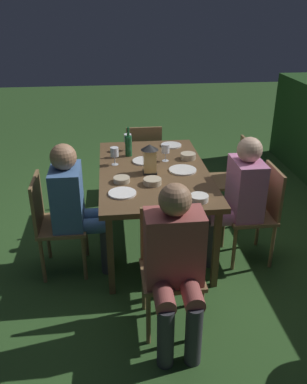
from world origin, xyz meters
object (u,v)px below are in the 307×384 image
dining_table (154,175)px  chair_head_near (143,156)px  plate_d (183,170)px  bowl_dip (152,181)px  plate_a (122,193)px  wine_glass_b (166,149)px  wine_glass_a (114,153)px  person_in_blue (76,203)px  wine_glass_c (128,139)px  plate_b (171,145)px  chair_side_right_a (234,176)px  chair_head_far (170,262)px  person_in_rust (175,261)px  bowl_bread (122,179)px  chair_side_right_b (258,209)px  green_bottle_on_table (129,145)px  bowl_olives (199,198)px  lantern_centerpiece (150,157)px  plate_c (145,161)px  person_in_pink (238,195)px  chair_side_left_b (54,220)px

dining_table → chair_head_near: chair_head_near is taller
plate_d → bowl_dip: bowl_dip is taller
chair_head_near → plate_a: bearing=-11.1°
wine_glass_b → bowl_dip: wine_glass_b is taller
bowl_dip → wine_glass_a: bearing=-148.0°
person_in_blue → wine_glass_c: bearing=152.4°
wine_glass_c → plate_b: wine_glass_c is taller
bowl_dip → chair_side_right_a: bearing=126.6°
chair_head_far → person_in_rust: person_in_rust is taller
bowl_bread → plate_a: bearing=-1.2°
person_in_rust → bowl_dip: 0.96m
chair_side_right_b → wine_glass_c: 1.47m
chair_side_right_a → wine_glass_c: size_ratio=5.15×
green_bottle_on_table → bowl_dip: green_bottle_on_table is taller
chair_head_far → bowl_olives: (-0.41, 0.28, 0.29)m
wine_glass_b → lantern_centerpiece: bearing=-33.5°
chair_side_right_a → person_in_rust: person_in_rust is taller
dining_table → bowl_dip: 0.33m
green_bottle_on_table → plate_c: bearing=37.9°
plate_a → bowl_olives: size_ratio=1.53×
dining_table → plate_a: size_ratio=7.35×
plate_a → chair_side_right_b: bearing=95.3°
person_in_blue → plate_c: size_ratio=4.95×
person_in_pink → plate_c: (-0.58, -0.75, 0.12)m
chair_side_left_b → plate_b: size_ratio=4.01×
person_in_blue → wine_glass_c: person_in_blue is taller
wine_glass_b → bowl_bread: size_ratio=1.20×
person_in_blue → green_bottle_on_table: person_in_blue is taller
plate_b → chair_side_left_b: bearing=-48.7°
chair_side_left_b → person_in_rust: 1.26m
chair_side_right_a → plate_c: chair_side_right_a is taller
wine_glass_a → bowl_dip: 0.57m
plate_d → bowl_bread: bowl_bread is taller
chair_head_near → person_in_rust: bearing=0.0°
plate_a → wine_glass_b: bearing=147.2°
chair_head_far → bowl_dip: 0.81m
wine_glass_a → lantern_centerpiece: bearing=53.1°
person_in_pink → wine_glass_a: bearing=-117.3°
chair_side_right_a → wine_glass_b: size_ratio=5.15×
person_in_rust → green_bottle_on_table: (-1.65, -0.20, 0.22)m
person_in_blue → dining_table: bearing=118.3°
person_in_pink → plate_d: 0.54m
plate_b → lantern_centerpiece: bearing=-23.2°
chair_side_right_b → wine_glass_a: (-0.53, -1.23, 0.38)m
chair_head_near → chair_head_far: same height
bowl_dip → bowl_bread: bearing=-106.6°
dining_table → bowl_olives: bearing=22.8°
person_in_pink → plate_c: 0.95m
chair_side_right_b → plate_d: size_ratio=3.49×
bowl_bread → chair_side_left_b: bearing=-77.8°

